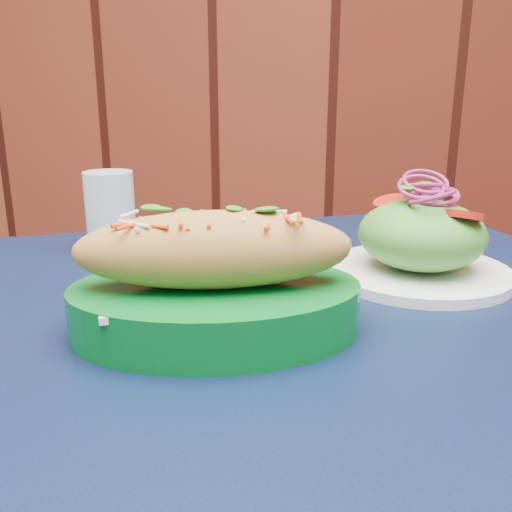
# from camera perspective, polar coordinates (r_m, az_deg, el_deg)

# --- Properties ---
(cafe_table) EXTENTS (1.05, 1.05, 0.75)m
(cafe_table) POSITION_cam_1_polar(r_m,az_deg,el_deg) (0.62, 5.48, -13.05)
(cafe_table) COLOR black
(cafe_table) RESTS_ON ground
(banh_mi_basket) EXTENTS (0.30, 0.23, 0.12)m
(banh_mi_basket) POSITION_cam_1_polar(r_m,az_deg,el_deg) (0.52, -4.07, -2.63)
(banh_mi_basket) COLOR #04621D
(banh_mi_basket) RESTS_ON cafe_table
(salad_plate) EXTENTS (0.22, 0.22, 0.12)m
(salad_plate) POSITION_cam_1_polar(r_m,az_deg,el_deg) (0.70, 16.17, 1.45)
(salad_plate) COLOR white
(salad_plate) RESTS_ON cafe_table
(water_glass) EXTENTS (0.07, 0.07, 0.11)m
(water_glass) POSITION_cam_1_polar(r_m,az_deg,el_deg) (0.81, -14.36, 4.34)
(water_glass) COLOR silver
(water_glass) RESTS_ON cafe_table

